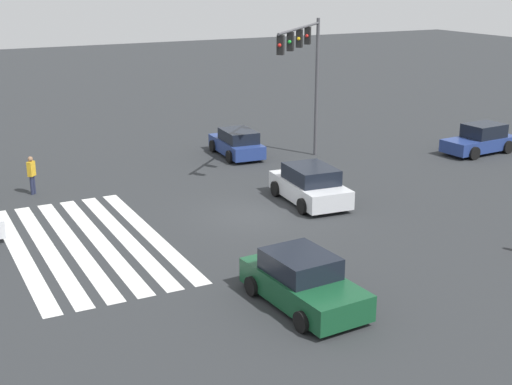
{
  "coord_description": "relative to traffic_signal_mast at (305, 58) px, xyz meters",
  "views": [
    {
      "loc": [
        24.62,
        -12.7,
        9.58
      ],
      "look_at": [
        0.0,
        0.0,
        0.97
      ],
      "focal_mm": 50.0,
      "sensor_mm": 36.0,
      "label": 1
    }
  ],
  "objects": [
    {
      "name": "car_2",
      "position": [
        1.86,
        10.25,
        -4.81
      ],
      "size": [
        2.26,
        4.42,
        1.61
      ],
      "rotation": [
        0.0,
        0.0,
        -1.49
      ],
      "color": "navy",
      "rests_on": "ground_plane"
    },
    {
      "name": "pedestrian",
      "position": [
        -1.63,
        -13.13,
        -4.57
      ],
      "size": [
        0.41,
        0.41,
        1.74
      ],
      "rotation": [
        0.0,
        0.0,
        0.81
      ],
      "color": "#232842",
      "rests_on": "ground_plane"
    },
    {
      "name": "traffic_signal_mast",
      "position": [
        0.0,
        0.0,
        0.0
      ],
      "size": [
        5.45,
        5.45,
        7.29
      ],
      "rotation": [
        0.0,
        0.0,
        -0.79
      ],
      "color": "#47474C",
      "rests_on": "ground_plane"
    },
    {
      "name": "car_1",
      "position": [
        13.49,
        -8.07,
        -4.82
      ],
      "size": [
        4.5,
        2.39,
        1.59
      ],
      "rotation": [
        0.0,
        0.0,
        0.06
      ],
      "color": "#144728",
      "rests_on": "ground_plane"
    },
    {
      "name": "crosswalk_markings",
      "position": [
        5.54,
        -12.55,
        -5.54
      ],
      "size": [
        10.7,
        5.35,
        0.01
      ],
      "rotation": [
        0.0,
        0.0,
        1.57
      ],
      "color": "silver",
      "rests_on": "ground_plane"
    },
    {
      "name": "ground_plane",
      "position": [
        5.54,
        -5.54,
        -5.55
      ],
      "size": [
        146.33,
        146.33,
        0.0
      ],
      "primitive_type": "plane",
      "color": "#2B2D30"
    },
    {
      "name": "car_0",
      "position": [
        5.09,
        -2.69,
        -4.78
      ],
      "size": [
        4.47,
        2.48,
        1.62
      ],
      "rotation": [
        0.0,
        0.0,
        3.06
      ],
      "color": "silver",
      "rests_on": "ground_plane"
    },
    {
      "name": "car_4",
      "position": [
        -3.65,
        -1.96,
        -4.85
      ],
      "size": [
        4.25,
        2.22,
        1.48
      ],
      "rotation": [
        0.0,
        0.0,
        3.07
      ],
      "color": "navy",
      "rests_on": "ground_plane"
    }
  ]
}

